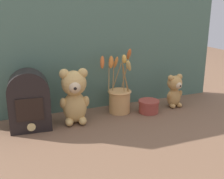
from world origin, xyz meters
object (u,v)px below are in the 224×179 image
object	(u,v)px
teddy_bear_large	(74,95)
decorative_tin_tall	(149,106)
flower_vase	(119,96)
vintage_radio	(29,100)
teddy_bear_medium	(175,90)

from	to	relation	value
teddy_bear_large	decorative_tin_tall	distance (m)	0.39
flower_vase	vintage_radio	xyz separation A→B (m)	(-0.44, -0.03, 0.05)
vintage_radio	decorative_tin_tall	size ratio (longest dim) A/B	2.50
flower_vase	teddy_bear_large	bearing A→B (deg)	-169.37
vintage_radio	decorative_tin_tall	distance (m)	0.58
teddy_bear_medium	flower_vase	distance (m)	0.30
teddy_bear_large	vintage_radio	bearing A→B (deg)	176.84
decorative_tin_tall	flower_vase	bearing A→B (deg)	156.38
decorative_tin_tall	vintage_radio	bearing A→B (deg)	177.50
teddy_bear_medium	vintage_radio	size ratio (longest dim) A/B	0.67
flower_vase	decorative_tin_tall	world-z (taller)	flower_vase
teddy_bear_large	teddy_bear_medium	distance (m)	0.54
vintage_radio	teddy_bear_medium	bearing A→B (deg)	-0.18
teddy_bear_large	decorative_tin_tall	bearing A→B (deg)	-2.15
teddy_bear_medium	decorative_tin_tall	bearing A→B (deg)	-172.15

